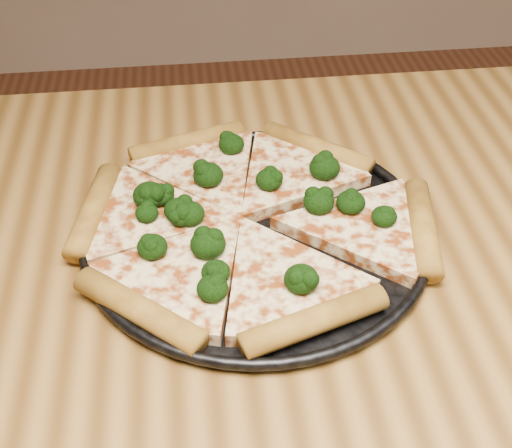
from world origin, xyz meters
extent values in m
cube|color=olive|center=(0.00, 0.00, 0.73)|extent=(1.20, 0.90, 0.04)
cylinder|color=black|center=(-0.08, 0.13, 0.75)|extent=(0.34, 0.34, 0.01)
torus|color=black|center=(-0.08, 0.13, 0.76)|extent=(0.35, 0.35, 0.01)
cylinder|color=#A37728|center=(0.00, 0.25, 0.77)|extent=(0.12, 0.11, 0.03)
cylinder|color=#A37728|center=(-0.15, 0.28, 0.77)|extent=(0.14, 0.07, 0.03)
cylinder|color=#A37728|center=(-0.25, 0.16, 0.77)|extent=(0.05, 0.14, 0.03)
cylinder|color=#A37728|center=(-0.20, 0.02, 0.77)|extent=(0.12, 0.11, 0.03)
cylinder|color=#A37728|center=(-0.05, -0.01, 0.77)|extent=(0.14, 0.07, 0.03)
cylinder|color=#A37728|center=(0.08, 0.10, 0.77)|extent=(0.05, 0.14, 0.03)
ellipsoid|color=black|center=(-0.19, 0.17, 0.78)|extent=(0.03, 0.03, 0.03)
ellipsoid|color=black|center=(-0.13, 0.03, 0.78)|extent=(0.03, 0.03, 0.02)
ellipsoid|color=black|center=(-0.13, 0.05, 0.78)|extent=(0.03, 0.03, 0.02)
ellipsoid|color=black|center=(-0.16, 0.13, 0.78)|extent=(0.03, 0.03, 0.02)
ellipsoid|color=black|center=(-0.05, 0.03, 0.78)|extent=(0.03, 0.03, 0.02)
ellipsoid|color=black|center=(-0.19, 0.09, 0.78)|extent=(0.03, 0.03, 0.02)
ellipsoid|color=black|center=(-0.13, 0.20, 0.78)|extent=(0.03, 0.03, 0.02)
ellipsoid|color=black|center=(-0.10, 0.25, 0.78)|extent=(0.03, 0.03, 0.02)
ellipsoid|color=black|center=(0.01, 0.13, 0.78)|extent=(0.03, 0.03, 0.02)
ellipsoid|color=black|center=(-0.16, 0.14, 0.78)|extent=(0.03, 0.03, 0.02)
ellipsoid|color=black|center=(-0.18, 0.17, 0.78)|extent=(0.03, 0.03, 0.02)
ellipsoid|color=black|center=(-0.02, 0.14, 0.78)|extent=(0.03, 0.03, 0.02)
ellipsoid|color=black|center=(-0.13, 0.09, 0.78)|extent=(0.03, 0.03, 0.03)
ellipsoid|color=black|center=(0.04, 0.11, 0.78)|extent=(0.03, 0.03, 0.02)
ellipsoid|color=black|center=(-0.06, 0.18, 0.78)|extent=(0.03, 0.03, 0.02)
ellipsoid|color=black|center=(-0.15, 0.13, 0.78)|extent=(0.03, 0.03, 0.02)
ellipsoid|color=black|center=(-0.19, 0.14, 0.78)|extent=(0.02, 0.02, 0.02)
ellipsoid|color=black|center=(0.00, 0.19, 0.78)|extent=(0.03, 0.03, 0.03)
camera|label=1|loc=(-0.14, -0.39, 1.20)|focal=47.17mm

